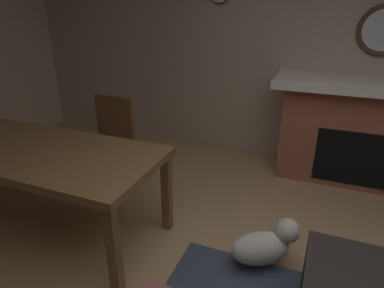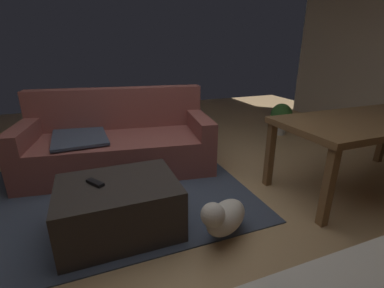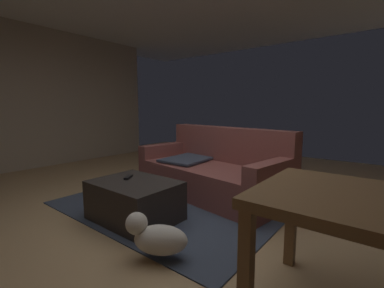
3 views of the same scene
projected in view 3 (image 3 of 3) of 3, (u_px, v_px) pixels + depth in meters
floor at (176, 224)px, 2.70m from camera, size 9.56×9.56×0.00m
wall_left at (20, 98)px, 4.96m from camera, size 0.12×5.67×2.79m
area_rug at (173, 204)px, 3.26m from camera, size 2.60×2.00×0.01m
couch at (213, 171)px, 3.64m from camera, size 2.23×1.26×0.92m
ottoman_coffee_table at (135, 201)px, 2.77m from camera, size 0.89×0.67×0.43m
tv_remote at (128, 177)px, 2.87m from camera, size 0.13×0.16×0.02m
small_dog at (156, 237)px, 2.04m from camera, size 0.49×0.42×0.33m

